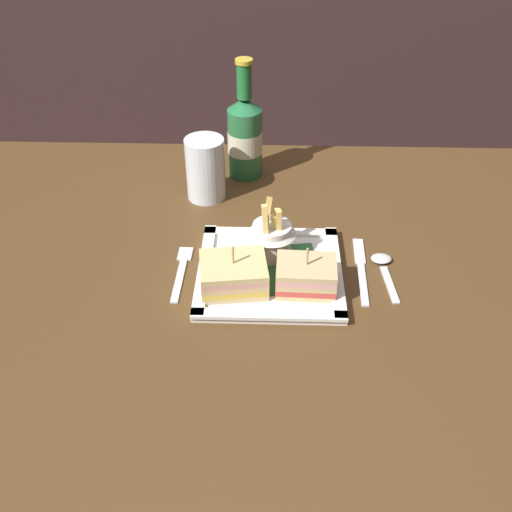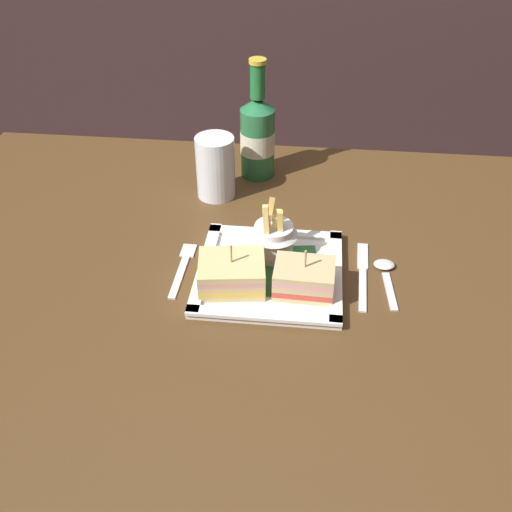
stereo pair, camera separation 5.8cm
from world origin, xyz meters
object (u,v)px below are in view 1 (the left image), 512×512
object	(u,v)px
sandwich_half_right	(306,276)
fork	(182,270)
square_plate	(270,273)
knife	(361,267)
dining_table	(243,334)
beer_bottle	(245,135)
fries_cup	(272,234)
sandwich_half_left	(233,275)
water_glass	(206,172)
spoon	(383,265)

from	to	relation	value
sandwich_half_right	fork	size ratio (longest dim) A/B	0.66
square_plate	knife	size ratio (longest dim) A/B	1.32
dining_table	square_plate	bearing A→B (deg)	-4.21
sandwich_half_right	beer_bottle	distance (m)	0.39
fries_cup	knife	bearing A→B (deg)	-6.81
dining_table	sandwich_half_left	xyz separation A→B (m)	(-0.01, -0.04, 0.17)
dining_table	knife	xyz separation A→B (m)	(0.20, 0.02, 0.14)
water_glass	sandwich_half_right	bearing A→B (deg)	-57.13
square_plate	fork	size ratio (longest dim) A/B	1.63
dining_table	knife	world-z (taller)	knife
fries_cup	sandwich_half_right	bearing A→B (deg)	-56.62
sandwich_half_left	fork	size ratio (longest dim) A/B	0.79
dining_table	knife	bearing A→B (deg)	6.58
square_plate	fork	world-z (taller)	square_plate
square_plate	fork	xyz separation A→B (m)	(-0.15, 0.01, -0.01)
fries_cup	water_glass	xyz separation A→B (m)	(-0.13, 0.20, -0.00)
square_plate	water_glass	world-z (taller)	water_glass
square_plate	sandwich_half_right	world-z (taller)	sandwich_half_right
water_glass	spoon	size ratio (longest dim) A/B	1.00
dining_table	sandwich_half_left	bearing A→B (deg)	-105.44
sandwich_half_left	sandwich_half_right	size ratio (longest dim) A/B	1.19
sandwich_half_left	sandwich_half_right	xyz separation A→B (m)	(0.11, 0.00, -0.00)
dining_table	fries_cup	size ratio (longest dim) A/B	11.14
dining_table	fries_cup	xyz separation A→B (m)	(0.05, 0.04, 0.19)
sandwich_half_left	dining_table	bearing A→B (deg)	74.56
dining_table	fries_cup	world-z (taller)	fries_cup
sandwich_half_left	fries_cup	world-z (taller)	fries_cup
sandwich_half_right	spoon	world-z (taller)	sandwich_half_right
dining_table	fork	xyz separation A→B (m)	(-0.10, 0.01, 0.14)
knife	beer_bottle	bearing A→B (deg)	123.82
sandwich_half_right	water_glass	bearing A→B (deg)	122.87
square_plate	sandwich_half_left	size ratio (longest dim) A/B	2.07
square_plate	beer_bottle	size ratio (longest dim) A/B	0.97
dining_table	fork	distance (m)	0.17
dining_table	sandwich_half_right	size ratio (longest dim) A/B	13.10
sandwich_half_left	beer_bottle	size ratio (longest dim) A/B	0.47
fries_cup	knife	size ratio (longest dim) A/B	0.63
knife	square_plate	bearing A→B (deg)	-170.28
fork	knife	bearing A→B (deg)	2.99
water_glass	beer_bottle	bearing A→B (deg)	51.56
beer_bottle	water_glass	bearing A→B (deg)	-128.44
sandwich_half_left	beer_bottle	xyz separation A→B (m)	(0.00, 0.37, 0.06)
beer_bottle	fork	size ratio (longest dim) A/B	1.68
water_glass	spoon	xyz separation A→B (m)	(0.32, -0.22, -0.05)
sandwich_half_left	water_glass	size ratio (longest dim) A/B	0.93
square_plate	sandwich_half_right	distance (m)	0.07
dining_table	fries_cup	distance (m)	0.20
fries_cup	knife	xyz separation A→B (m)	(0.15, -0.02, -0.05)
square_plate	knife	xyz separation A→B (m)	(0.15, 0.03, -0.01)
sandwich_half_right	knife	world-z (taller)	sandwich_half_right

